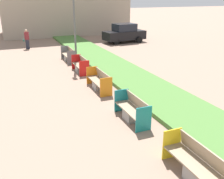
# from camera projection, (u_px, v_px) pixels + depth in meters

# --- Properties ---
(planter_grass_strip) EXTENTS (2.80, 120.00, 0.18)m
(planter_grass_strip) POSITION_uv_depth(u_px,v_px,m) (175.00, 105.00, 11.33)
(planter_grass_strip) COLOR #4C7A38
(planter_grass_strip) RESTS_ON ground
(bench_yellow_frame) EXTENTS (0.65, 2.42, 0.94)m
(bench_yellow_frame) POSITION_uv_depth(u_px,v_px,m) (200.00, 169.00, 6.75)
(bench_yellow_frame) COLOR gray
(bench_yellow_frame) RESTS_ON ground
(bench_teal_frame) EXTENTS (0.65, 1.95, 0.94)m
(bench_teal_frame) POSITION_uv_depth(u_px,v_px,m) (132.00, 111.00, 10.11)
(bench_teal_frame) COLOR gray
(bench_teal_frame) RESTS_ON ground
(bench_orange_frame) EXTENTS (0.65, 2.19, 0.94)m
(bench_orange_frame) POSITION_uv_depth(u_px,v_px,m) (99.00, 82.00, 13.39)
(bench_orange_frame) COLOR gray
(bench_orange_frame) RESTS_ON ground
(bench_red_frame) EXTENTS (0.65, 1.88, 0.94)m
(bench_red_frame) POSITION_uv_depth(u_px,v_px,m) (81.00, 67.00, 16.37)
(bench_red_frame) COLOR gray
(bench_red_frame) RESTS_ON ground
(bench_grey_frame) EXTENTS (0.65, 2.10, 0.94)m
(bench_grey_frame) POSITION_uv_depth(u_px,v_px,m) (69.00, 56.00, 19.14)
(bench_grey_frame) COLOR gray
(bench_grey_frame) RESTS_ON ground
(pedestrian_walking) EXTENTS (0.53, 0.24, 1.72)m
(pedestrian_walking) POSITION_uv_depth(u_px,v_px,m) (27.00, 39.00, 23.17)
(pedestrian_walking) COLOR #232633
(pedestrian_walking) RESTS_ON ground
(parked_car_distant) EXTENTS (4.36, 2.19, 1.86)m
(parked_car_distant) POSITION_uv_depth(u_px,v_px,m) (124.00, 33.00, 26.31)
(parked_car_distant) COLOR black
(parked_car_distant) RESTS_ON ground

